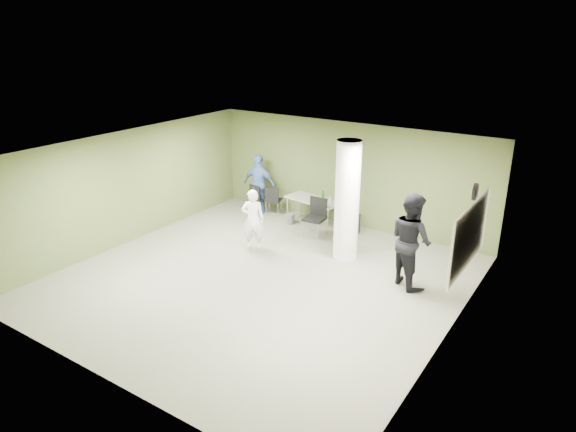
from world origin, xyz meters
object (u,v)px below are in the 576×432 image
Objects in this scene: folding_table at (314,201)px; man_blue at (259,184)px; woman_white at (253,219)px; chair_back_left at (258,196)px; man_black at (411,240)px.

folding_table is 0.96× the size of man_blue.
woman_white is (-0.45, -2.13, 0.05)m from folding_table.
folding_table reaches higher than chair_back_left.
man_black is at bearing 171.12° from chair_back_left.
woman_white is 2.56m from man_blue.
man_black reaches higher than woman_white.
woman_white is at bearing 133.87° from chair_back_left.
woman_white is 3.86m from man_black.
man_black reaches higher than folding_table.
chair_back_left is 0.58× the size of woman_white.
man_black is at bearing -18.86° from folding_table.
folding_table is 1.86m from chair_back_left.
man_black reaches higher than man_blue.
chair_back_left is 2.52m from woman_white.
man_blue is (-1.84, 0.02, 0.17)m from folding_table.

